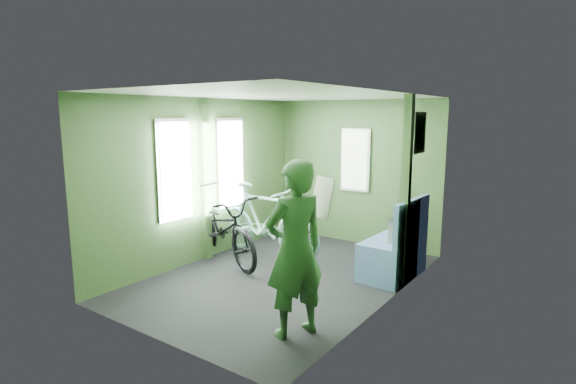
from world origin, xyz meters
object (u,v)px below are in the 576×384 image
object	(u,v)px
bicycle_mint	(265,257)
passenger	(295,249)
bicycle_black	(224,261)
bench_seat	(394,254)
waste_box	(401,249)

from	to	relation	value
bicycle_mint	passenger	distance (m)	2.54
bicycle_black	passenger	size ratio (longest dim) A/B	1.11
bench_seat	bicycle_black	bearing A→B (deg)	-157.64
bicycle_black	bench_seat	world-z (taller)	bench_seat
bicycle_black	passenger	xyz separation A→B (m)	(2.04, -1.20, 0.84)
bicycle_black	bicycle_mint	size ratio (longest dim) A/B	1.00
bicycle_black	waste_box	bearing A→B (deg)	-50.64
passenger	bench_seat	size ratio (longest dim) A/B	1.61
passenger	waste_box	bearing A→B (deg)	-163.57
bicycle_black	waste_box	distance (m)	2.48
bench_seat	bicycle_mint	bearing A→B (deg)	-168.11
bicycle_black	bench_seat	xyz separation A→B (m)	(2.21, 0.81, 0.31)
bicycle_mint	bicycle_black	bearing A→B (deg)	144.17
bicycle_black	passenger	bearing A→B (deg)	-99.24
bicycle_mint	bench_seat	distance (m)	1.92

